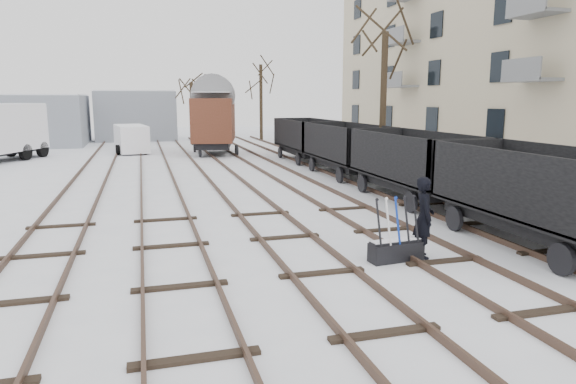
# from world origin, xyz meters

# --- Properties ---
(ground) EXTENTS (120.00, 120.00, 0.00)m
(ground) POSITION_xyz_m (0.00, 0.00, 0.00)
(ground) COLOR white
(ground) RESTS_ON ground
(tracks) EXTENTS (13.90, 52.00, 0.16)m
(tracks) POSITION_xyz_m (-0.00, 13.67, 0.07)
(tracks) COLOR black
(tracks) RESTS_ON ground
(shed_left) EXTENTS (10.00, 8.00, 4.10)m
(shed_left) POSITION_xyz_m (-13.00, 36.00, 2.05)
(shed_left) COLOR gray
(shed_left) RESTS_ON ground
(shed_right) EXTENTS (7.00, 6.00, 4.50)m
(shed_right) POSITION_xyz_m (-4.00, 40.00, 2.25)
(shed_right) COLOR gray
(shed_right) RESTS_ON ground
(ground_frame) EXTENTS (1.34, 0.55, 1.49)m
(ground_frame) POSITION_xyz_m (1.97, 0.42, 0.28)
(ground_frame) COLOR black
(ground_frame) RESTS_ON ground
(worker) EXTENTS (0.64, 0.81, 1.93)m
(worker) POSITION_xyz_m (2.72, 0.52, 0.97)
(worker) COLOR black
(worker) RESTS_ON ground
(freight_wagon_a) EXTENTS (2.46, 6.14, 2.51)m
(freight_wagon_a) POSITION_xyz_m (6.00, 0.51, 0.96)
(freight_wagon_a) COLOR black
(freight_wagon_a) RESTS_ON ground
(freight_wagon_b) EXTENTS (2.46, 6.14, 2.51)m
(freight_wagon_b) POSITION_xyz_m (6.00, 6.91, 0.96)
(freight_wagon_b) COLOR black
(freight_wagon_b) RESTS_ON ground
(freight_wagon_c) EXTENTS (2.46, 6.14, 2.51)m
(freight_wagon_c) POSITION_xyz_m (6.00, 13.31, 0.96)
(freight_wagon_c) COLOR black
(freight_wagon_c) RESTS_ON ground
(freight_wagon_d) EXTENTS (2.46, 6.14, 2.51)m
(freight_wagon_d) POSITION_xyz_m (6.00, 19.71, 0.96)
(freight_wagon_d) COLOR black
(freight_wagon_d) RESTS_ON ground
(box_van_wagon) EXTENTS (3.97, 5.94, 4.17)m
(box_van_wagon) POSITION_xyz_m (1.18, 25.18, 2.43)
(box_van_wagon) COLOR black
(box_van_wagon) RESTS_ON ground
(panel_van) EXTENTS (2.51, 4.60, 1.93)m
(panel_van) POSITION_xyz_m (-4.31, 27.66, 1.00)
(panel_van) COLOR white
(panel_van) RESTS_ON ground
(tree_near) EXTENTS (0.30, 0.30, 6.71)m
(tree_near) POSITION_xyz_m (7.21, 11.97, 3.36)
(tree_near) COLOR black
(tree_near) RESTS_ON ground
(tree_far_left) EXTENTS (0.30, 0.30, 5.05)m
(tree_far_left) POSITION_xyz_m (0.45, 32.77, 2.53)
(tree_far_left) COLOR black
(tree_far_left) RESTS_ON ground
(tree_far_right) EXTENTS (0.30, 0.30, 6.76)m
(tree_far_right) POSITION_xyz_m (6.93, 35.99, 3.38)
(tree_far_right) COLOR black
(tree_far_right) RESTS_ON ground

